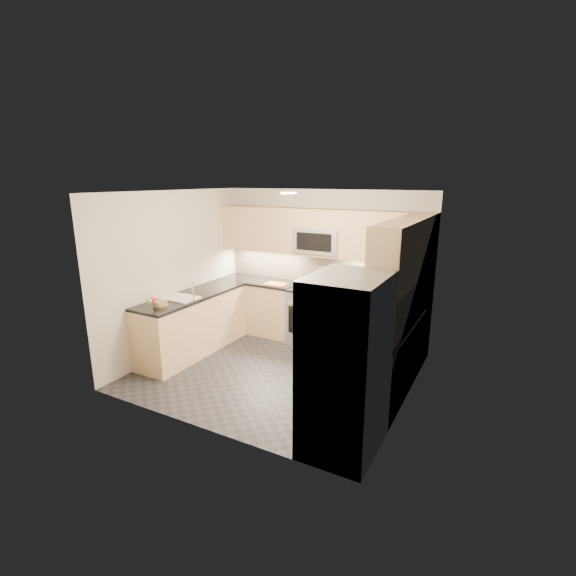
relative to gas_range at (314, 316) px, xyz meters
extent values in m
cube|color=#232328|center=(0.00, -1.28, -0.46)|extent=(3.60, 3.20, 0.00)
cube|color=beige|center=(0.00, -1.28, 2.04)|extent=(3.60, 3.20, 0.02)
cube|color=#BDB5A5|center=(0.00, 0.32, 0.79)|extent=(3.60, 0.02, 2.50)
cube|color=#BDB5A5|center=(0.00, -2.88, 0.79)|extent=(3.60, 0.02, 2.50)
cube|color=#BDB5A5|center=(-1.80, -1.28, 0.79)|extent=(0.02, 3.20, 2.50)
cube|color=#BDB5A5|center=(1.80, -1.28, 0.79)|extent=(0.02, 3.20, 2.50)
cube|color=#D8B282|center=(-1.09, 0.02, -0.01)|extent=(1.42, 0.60, 0.90)
cube|color=#D8B282|center=(1.09, 0.02, -0.01)|extent=(1.42, 0.60, 0.90)
cube|color=#D8B282|center=(1.50, -1.12, -0.01)|extent=(0.60, 1.70, 0.90)
cube|color=#D8B282|center=(-1.50, -1.28, -0.01)|extent=(0.60, 2.00, 0.90)
cube|color=black|center=(-1.09, 0.02, 0.47)|extent=(1.42, 0.63, 0.04)
cube|color=black|center=(1.09, 0.02, 0.47)|extent=(1.42, 0.63, 0.04)
cube|color=black|center=(1.50, -1.12, 0.47)|extent=(0.63, 1.70, 0.04)
cube|color=black|center=(-1.50, -1.28, 0.47)|extent=(0.63, 2.00, 0.04)
cube|color=#D8B282|center=(0.00, 0.15, 1.37)|extent=(3.60, 0.35, 0.75)
cube|color=#D8B282|center=(1.62, -1.00, 1.37)|extent=(0.35, 1.95, 0.75)
cube|color=tan|center=(0.00, 0.32, 0.74)|extent=(3.60, 0.01, 0.51)
cube|color=tan|center=(1.80, -0.82, 0.74)|extent=(0.01, 2.30, 0.51)
cube|color=#989B9F|center=(0.00, 0.00, 0.00)|extent=(0.76, 0.65, 0.91)
cube|color=black|center=(0.00, 0.00, 0.46)|extent=(0.76, 0.65, 0.03)
cube|color=black|center=(0.00, -0.33, -0.01)|extent=(0.62, 0.02, 0.45)
cylinder|color=#B2B5BA|center=(0.00, -0.35, 0.26)|extent=(0.60, 0.02, 0.02)
cube|color=#ACB0B5|center=(0.00, 0.12, 1.24)|extent=(0.76, 0.40, 0.40)
cube|color=black|center=(0.00, -0.08, 1.24)|extent=(0.60, 0.01, 0.28)
cube|color=gray|center=(1.45, -2.43, 0.45)|extent=(0.70, 0.90, 1.80)
cylinder|color=#B2B5BA|center=(1.08, -2.61, 0.49)|extent=(0.02, 0.02, 1.20)
cylinder|color=#B2B5BA|center=(1.08, -2.25, 0.49)|extent=(0.02, 0.02, 1.20)
cube|color=white|center=(-1.50, -1.53, 0.42)|extent=(0.52, 0.38, 0.16)
cylinder|color=silver|center=(-1.24, -1.53, 0.62)|extent=(0.03, 0.03, 0.28)
cylinder|color=#6BB14C|center=(1.21, 0.04, 0.56)|extent=(0.33, 0.33, 0.15)
cube|color=#CD6613|center=(-0.68, -0.10, 0.49)|extent=(0.37, 0.26, 0.01)
cylinder|color=#A7854D|center=(-1.49, -1.94, 0.52)|extent=(0.20, 0.20, 0.07)
sphere|color=red|center=(-1.51, -2.04, 0.60)|extent=(0.08, 0.08, 0.08)
sphere|color=#72C353|center=(-1.51, -2.11, 0.60)|extent=(0.08, 0.08, 0.08)
cube|color=white|center=(-0.09, -0.37, 0.10)|extent=(0.18, 0.05, 0.35)
cube|color=#385B9B|center=(0.04, -0.37, 0.10)|extent=(0.16, 0.03, 0.30)
camera|label=1|loc=(2.74, -5.99, 2.21)|focal=26.00mm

